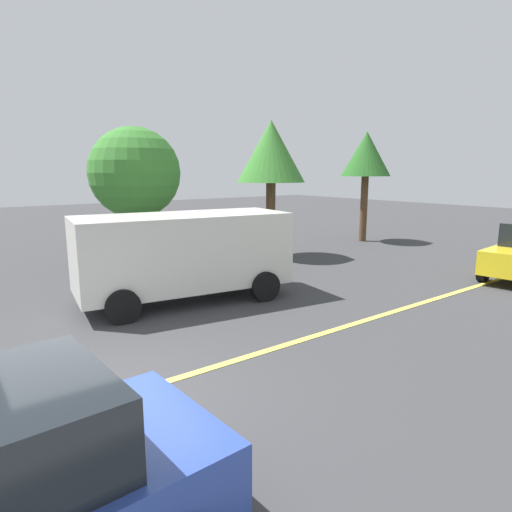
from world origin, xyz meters
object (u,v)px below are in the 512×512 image
white_van (185,251)px  tree_left_verge (135,173)px  tree_centre_verge (366,156)px  tree_right_verge (271,153)px

white_van → tree_left_verge: size_ratio=1.14×
white_van → tree_left_verge: (0.85, 5.12, 1.90)m
white_van → tree_centre_verge: 12.17m
white_van → tree_right_verge: tree_right_verge is taller
white_van → tree_right_verge: size_ratio=1.07×
tree_left_verge → tree_centre_verge: 10.58m
tree_left_verge → tree_right_verge: tree_right_verge is taller
white_van → tree_right_verge: 6.87m
tree_left_verge → tree_right_verge: (4.57, -1.82, 0.73)m
tree_right_verge → tree_left_verge: bearing=158.3°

